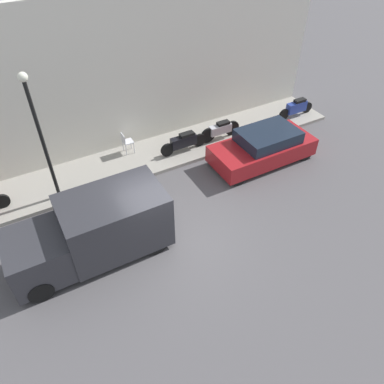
{
  "coord_description": "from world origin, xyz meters",
  "views": [
    {
      "loc": [
        -7.25,
        3.23,
        8.99
      ],
      "look_at": [
        1.14,
        -1.42,
        0.6
      ],
      "focal_mm": 35.0,
      "sensor_mm": 36.0,
      "label": 1
    }
  ],
  "objects_px": {
    "cafe_chair": "(126,141)",
    "streetlamp": "(38,128)",
    "scooter_silver": "(220,130)",
    "motorcycle_black": "(184,142)",
    "motorcycle_blue": "(297,108)",
    "delivery_van": "(92,231)",
    "parked_car": "(263,147)"
  },
  "relations": [
    {
      "from": "cafe_chair",
      "to": "streetlamp",
      "type": "bearing_deg",
      "value": 113.62
    },
    {
      "from": "scooter_silver",
      "to": "cafe_chair",
      "type": "bearing_deg",
      "value": 76.04
    },
    {
      "from": "scooter_silver",
      "to": "cafe_chair",
      "type": "relative_size",
      "value": 2.12
    },
    {
      "from": "motorcycle_black",
      "to": "motorcycle_blue",
      "type": "bearing_deg",
      "value": -90.33
    },
    {
      "from": "delivery_van",
      "to": "motorcycle_black",
      "type": "relative_size",
      "value": 2.26
    },
    {
      "from": "motorcycle_blue",
      "to": "cafe_chair",
      "type": "distance_m",
      "value": 8.02
    },
    {
      "from": "streetlamp",
      "to": "cafe_chair",
      "type": "relative_size",
      "value": 5.2
    },
    {
      "from": "delivery_van",
      "to": "motorcycle_black",
      "type": "bearing_deg",
      "value": -54.8
    },
    {
      "from": "parked_car",
      "to": "motorcycle_black",
      "type": "bearing_deg",
      "value": 52.28
    },
    {
      "from": "parked_car",
      "to": "motorcycle_black",
      "type": "height_order",
      "value": "parked_car"
    },
    {
      "from": "scooter_silver",
      "to": "motorcycle_black",
      "type": "height_order",
      "value": "motorcycle_black"
    },
    {
      "from": "scooter_silver",
      "to": "streetlamp",
      "type": "distance_m",
      "value": 7.37
    },
    {
      "from": "parked_car",
      "to": "cafe_chair",
      "type": "xyz_separation_m",
      "value": [
        2.96,
        4.59,
        0.03
      ]
    },
    {
      "from": "motorcycle_blue",
      "to": "streetlamp",
      "type": "relative_size",
      "value": 0.42
    },
    {
      "from": "delivery_van",
      "to": "scooter_silver",
      "type": "height_order",
      "value": "delivery_van"
    },
    {
      "from": "streetlamp",
      "to": "motorcycle_blue",
      "type": "bearing_deg",
      "value": -88.37
    },
    {
      "from": "delivery_van",
      "to": "scooter_silver",
      "type": "distance_m",
      "value": 7.46
    },
    {
      "from": "parked_car",
      "to": "streetlamp",
      "type": "relative_size",
      "value": 0.9
    },
    {
      "from": "scooter_silver",
      "to": "parked_car",
      "type": "bearing_deg",
      "value": -159.94
    },
    {
      "from": "motorcycle_blue",
      "to": "motorcycle_black",
      "type": "height_order",
      "value": "motorcycle_blue"
    },
    {
      "from": "motorcycle_black",
      "to": "delivery_van",
      "type": "bearing_deg",
      "value": 125.2
    },
    {
      "from": "motorcycle_black",
      "to": "cafe_chair",
      "type": "bearing_deg",
      "value": 63.93
    },
    {
      "from": "delivery_van",
      "to": "motorcycle_black",
      "type": "distance_m",
      "value": 5.91
    },
    {
      "from": "delivery_van",
      "to": "streetlamp",
      "type": "distance_m",
      "value": 3.63
    },
    {
      "from": "motorcycle_black",
      "to": "cafe_chair",
      "type": "xyz_separation_m",
      "value": [
        1.01,
        2.07,
        0.09
      ]
    },
    {
      "from": "motorcycle_blue",
      "to": "scooter_silver",
      "type": "distance_m",
      "value": 4.09
    },
    {
      "from": "delivery_van",
      "to": "streetlamp",
      "type": "relative_size",
      "value": 1.01
    },
    {
      "from": "delivery_van",
      "to": "scooter_silver",
      "type": "relative_size",
      "value": 2.46
    },
    {
      "from": "parked_car",
      "to": "cafe_chair",
      "type": "bearing_deg",
      "value": 57.18
    },
    {
      "from": "parked_car",
      "to": "motorcycle_black",
      "type": "distance_m",
      "value": 3.18
    },
    {
      "from": "motorcycle_black",
      "to": "streetlamp",
      "type": "relative_size",
      "value": 0.45
    },
    {
      "from": "motorcycle_blue",
      "to": "scooter_silver",
      "type": "relative_size",
      "value": 1.02
    }
  ]
}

